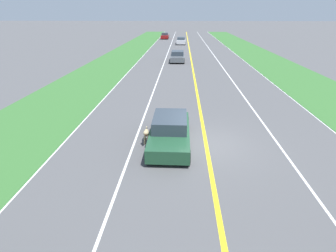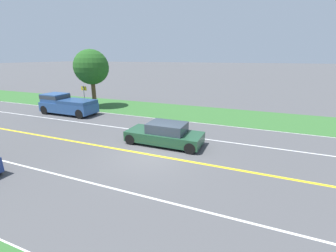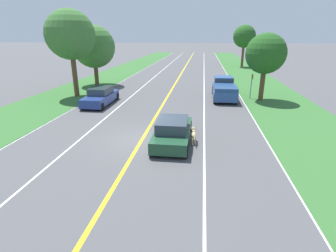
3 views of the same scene
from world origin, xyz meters
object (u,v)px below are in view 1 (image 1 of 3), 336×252
Objects in this scene: dog at (146,133)px; car_trailing_near at (178,57)px; car_trailing_far at (165,36)px; car_trailing_mid at (181,41)px; ego_car at (170,131)px.

car_trailing_near is at bearing -97.67° from dog.
dog is 0.28× the size of car_trailing_far.
car_trailing_far is at bearing -70.92° from car_trailing_mid.
car_trailing_far is at bearing -83.49° from car_trailing_near.
car_trailing_near is (0.07, -23.28, -0.01)m from ego_car.
car_trailing_mid is (-0.26, -43.71, -0.01)m from ego_car.
car_trailing_far is (3.71, -55.17, 0.02)m from ego_car.
ego_car is 43.71m from car_trailing_mid.
car_trailing_far reaches higher than ego_car.
car_trailing_near is 20.43m from car_trailing_mid.
ego_car is 55.30m from car_trailing_far.
dog is at bearing 88.17° from car_trailing_mid.
car_trailing_mid is at bearing -90.91° from car_trailing_near.
ego_car is 1.15m from dog.
car_trailing_near is at bearing -89.83° from ego_car.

